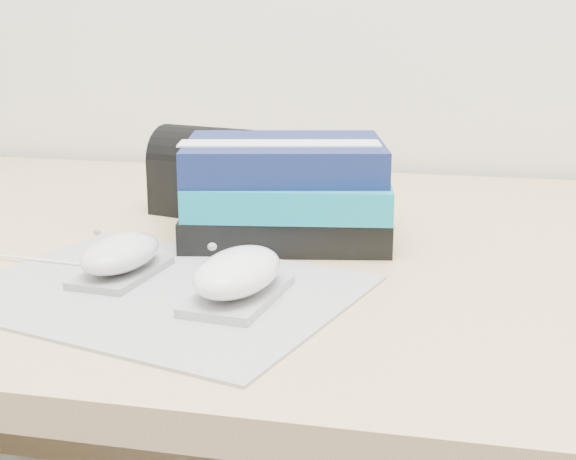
% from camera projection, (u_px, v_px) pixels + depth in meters
% --- Properties ---
extents(desk, '(1.60, 0.80, 0.73)m').
position_uv_depth(desk, '(383.00, 415.00, 0.97)').
color(desk, tan).
rests_on(desk, ground).
extents(mousepad, '(0.39, 0.33, 0.00)m').
position_uv_depth(mousepad, '(158.00, 291.00, 0.70)').
color(mousepad, gray).
rests_on(mousepad, desk).
extents(mouse_rear, '(0.07, 0.11, 0.04)m').
position_uv_depth(mouse_rear, '(121.00, 256.00, 0.73)').
color(mouse_rear, gray).
rests_on(mouse_rear, mousepad).
extents(mouse_front, '(0.08, 0.12, 0.05)m').
position_uv_depth(mouse_front, '(238.00, 276.00, 0.67)').
color(mouse_front, '#A6A6A8').
rests_on(mouse_front, mousepad).
extents(book_stack, '(0.24, 0.21, 0.11)m').
position_uv_depth(book_stack, '(287.00, 190.00, 0.86)').
color(book_stack, black).
rests_on(book_stack, desk).
extents(pouch, '(0.13, 0.11, 0.11)m').
position_uv_depth(pouch, '(206.00, 172.00, 0.97)').
color(pouch, black).
rests_on(pouch, desk).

